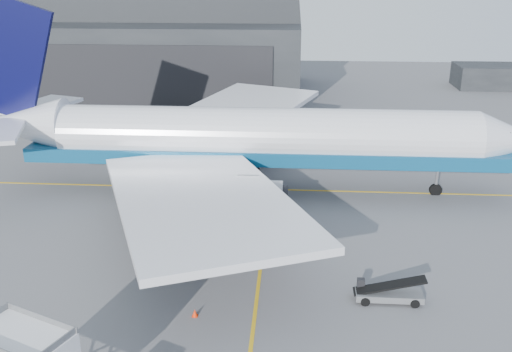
{
  "coord_description": "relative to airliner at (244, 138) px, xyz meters",
  "views": [
    {
      "loc": [
        2.15,
        -32.03,
        20.86
      ],
      "look_at": [
        -0.81,
        11.67,
        4.5
      ],
      "focal_mm": 40.0,
      "sensor_mm": 36.0,
      "label": 1
    }
  ],
  "objects": [
    {
      "name": "ground",
      "position": [
        2.54,
        -19.73,
        -5.32
      ],
      "size": [
        200.0,
        200.0,
        0.0
      ],
      "primitive_type": "plane",
      "color": "#565659",
      "rests_on": "ground"
    },
    {
      "name": "taxi_lines",
      "position": [
        2.54,
        -7.07,
        -5.31
      ],
      "size": [
        80.0,
        42.12,
        0.02
      ],
      "color": "gold",
      "rests_on": "ground"
    },
    {
      "name": "hangar",
      "position": [
        -19.46,
        45.21,
        4.22
      ],
      "size": [
        50.0,
        28.3,
        28.0
      ],
      "color": "black",
      "rests_on": "ground"
    },
    {
      "name": "distant_bldg_a",
      "position": [
        40.54,
        52.27,
        -5.32
      ],
      "size": [
        14.0,
        8.0,
        4.0
      ],
      "primitive_type": "cube",
      "color": "black",
      "rests_on": "ground"
    },
    {
      "name": "airliner",
      "position": [
        0.0,
        0.0,
        0.0
      ],
      "size": [
        54.2,
        52.56,
        19.02
      ],
      "color": "white",
      "rests_on": "ground"
    },
    {
      "name": "pushback_tug",
      "position": [
        0.09,
        -11.08,
        -4.54
      ],
      "size": [
        4.96,
        3.55,
        2.08
      ],
      "rotation": [
        0.0,
        0.0,
        0.24
      ],
      "color": "black",
      "rests_on": "ground"
    },
    {
      "name": "belt_loader_b",
      "position": [
        11.16,
        -18.9,
        -4.77
      ],
      "size": [
        4.65,
        1.65,
        1.77
      ],
      "rotation": [
        0.0,
        0.0,
        -0.0
      ],
      "color": "slate",
      "rests_on": "ground"
    },
    {
      "name": "traffic_cone",
      "position": [
        -1.22,
        -21.54,
        -5.08
      ],
      "size": [
        0.35,
        0.35,
        0.51
      ],
      "color": "#FF3008",
      "rests_on": "ground"
    }
  ]
}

